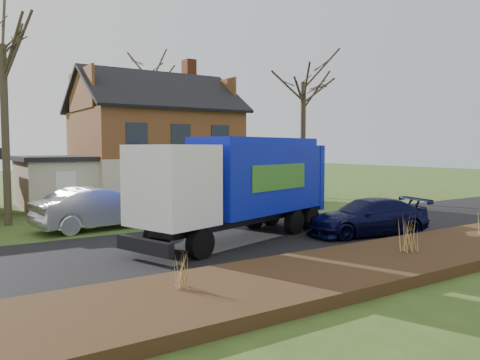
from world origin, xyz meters
TOP-DOWN VIEW (x-y plane):
  - ground at (0.00, 0.00)m, footprint 120.00×120.00m
  - road at (0.00, 0.00)m, footprint 80.00×7.00m
  - mulch_verge at (0.00, -5.30)m, footprint 80.00×3.50m
  - main_house at (1.49, 13.91)m, footprint 12.95×8.95m
  - garbage_truck at (-0.55, 0.13)m, footprint 8.88×4.81m
  - silver_sedan at (-4.14, 5.19)m, footprint 5.43×2.54m
  - navy_wagon at (3.91, -1.80)m, footprint 5.10×3.00m
  - tree_front_west at (-7.19, 8.20)m, footprint 3.57×3.57m
  - tree_front_east at (11.12, 10.26)m, footprint 3.95×3.95m
  - tree_back at (4.98, 22.40)m, footprint 3.88×3.88m
  - grass_clump_west at (-5.40, -4.87)m, footprint 0.33×0.27m
  - grass_clump_mid at (1.69, -5.29)m, footprint 0.38×0.31m

SIDE VIEW (x-z plane):
  - ground at x=0.00m, z-range 0.00..0.00m
  - road at x=0.00m, z-range 0.00..0.02m
  - mulch_verge at x=0.00m, z-range 0.00..0.30m
  - navy_wagon at x=3.91m, z-range 0.00..1.39m
  - grass_clump_west at x=-5.40m, z-range 0.30..1.18m
  - grass_clump_mid at x=1.69m, z-range 0.30..1.37m
  - silver_sedan at x=-4.14m, z-range 0.00..1.72m
  - garbage_truck at x=-0.55m, z-range 0.28..3.96m
  - main_house at x=1.49m, z-range -0.60..8.66m
  - tree_front_west at x=-7.19m, z-range 3.43..14.03m
  - tree_front_east at x=11.12m, z-range 3.43..14.41m
  - tree_back at x=4.98m, z-range 4.10..16.38m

